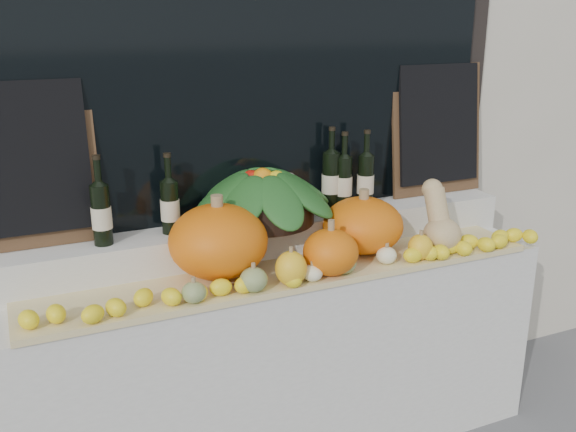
{
  "coord_description": "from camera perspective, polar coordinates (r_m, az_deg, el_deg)",
  "views": [
    {
      "loc": [
        -1.0,
        -0.75,
        1.89
      ],
      "look_at": [
        0.0,
        1.45,
        1.12
      ],
      "focal_mm": 40.0,
      "sensor_mm": 36.0,
      "label": 1
    }
  ],
  "objects": [
    {
      "name": "wine_bottle_far_right",
      "position": [
        2.9,
        6.91,
        3.14
      ],
      "size": [
        0.08,
        0.08,
        0.36
      ],
      "color": "black",
      "rests_on": "rear_tier"
    },
    {
      "name": "chalkboard_left",
      "position": [
        2.54,
        -22.2,
        4.42
      ],
      "size": [
        0.5,
        0.1,
        0.62
      ],
      "rotation": [
        -0.12,
        0.0,
        0.0
      ],
      "color": "#4C331E",
      "rests_on": "rear_tier"
    },
    {
      "name": "wine_bottle_tall",
      "position": [
        2.87,
        3.85,
        3.19
      ],
      "size": [
        0.08,
        0.08,
        0.37
      ],
      "color": "black",
      "rests_on": "rear_tier"
    },
    {
      "name": "lemon_heap",
      "position": [
        2.46,
        1.55,
        -5.11
      ],
      "size": [
        2.2,
        0.16,
        0.06
      ],
      "primitive_type": null,
      "color": "yellow",
      "rests_on": "straw_bedding"
    },
    {
      "name": "chalkboard_right",
      "position": [
        3.18,
        13.18,
        7.7
      ],
      "size": [
        0.5,
        0.1,
        0.62
      ],
      "rotation": [
        -0.12,
        0.0,
        0.0
      ],
      "color": "#4C331E",
      "rests_on": "rear_tier"
    },
    {
      "name": "pumpkin_left",
      "position": [
        2.48,
        -6.21,
        -2.24
      ],
      "size": [
        0.46,
        0.46,
        0.29
      ],
      "primitive_type": "ellipsoid",
      "rotation": [
        0.0,
        0.0,
        0.24
      ],
      "color": "orange",
      "rests_on": "straw_bedding"
    },
    {
      "name": "wine_bottle_far_left",
      "position": [
        2.52,
        -16.26,
        0.2
      ],
      "size": [
        0.08,
        0.08,
        0.35
      ],
      "color": "black",
      "rests_on": "rear_tier"
    },
    {
      "name": "display_sill",
      "position": [
        2.87,
        -0.63,
        -12.62
      ],
      "size": [
        2.3,
        0.55,
        0.88
      ],
      "primitive_type": "cube",
      "color": "silver",
      "rests_on": "ground"
    },
    {
      "name": "straw_bedding",
      "position": [
        2.57,
        0.46,
        -5.15
      ],
      "size": [
        2.1,
        0.32,
        0.02
      ],
      "primitive_type": "cube",
      "color": "tan",
      "rests_on": "display_sill"
    },
    {
      "name": "wine_bottle_near_left",
      "position": [
        2.59,
        -10.45,
        0.88
      ],
      "size": [
        0.08,
        0.08,
        0.33
      ],
      "color": "black",
      "rests_on": "rear_tier"
    },
    {
      "name": "pumpkin_center",
      "position": [
        2.51,
        3.81,
        -3.21
      ],
      "size": [
        0.25,
        0.25,
        0.18
      ],
      "primitive_type": "ellipsoid",
      "rotation": [
        0.0,
        0.0,
        0.18
      ],
      "color": "orange",
      "rests_on": "straw_bedding"
    },
    {
      "name": "wine_bottle_near_right",
      "position": [
        2.87,
        4.97,
        3.0
      ],
      "size": [
        0.08,
        0.08,
        0.35
      ],
      "color": "black",
      "rests_on": "rear_tier"
    },
    {
      "name": "rear_tier",
      "position": [
        2.78,
        -1.92,
        -1.86
      ],
      "size": [
        2.3,
        0.25,
        0.16
      ],
      "primitive_type": "cube",
      "color": "silver",
      "rests_on": "display_sill"
    },
    {
      "name": "produce_bowl",
      "position": [
        2.7,
        -2.25,
        1.89
      ],
      "size": [
        0.66,
        0.66,
        0.24
      ],
      "color": "black",
      "rests_on": "rear_tier"
    },
    {
      "name": "pumpkin_right",
      "position": [
        2.75,
        6.67,
        -0.81
      ],
      "size": [
        0.39,
        0.39,
        0.24
      ],
      "primitive_type": "ellipsoid",
      "rotation": [
        0.0,
        0.0,
        -0.16
      ],
      "color": "orange",
      "rests_on": "straw_bedding"
    },
    {
      "name": "decorative_gourds",
      "position": [
        2.47,
        2.65,
        -4.51
      ],
      "size": [
        1.07,
        0.14,
        0.16
      ],
      "color": "#36611D",
      "rests_on": "straw_bedding"
    },
    {
      "name": "butternut_squash",
      "position": [
        2.83,
        13.34,
        -0.61
      ],
      "size": [
        0.16,
        0.22,
        0.3
      ],
      "color": "tan",
      "rests_on": "straw_bedding"
    }
  ]
}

